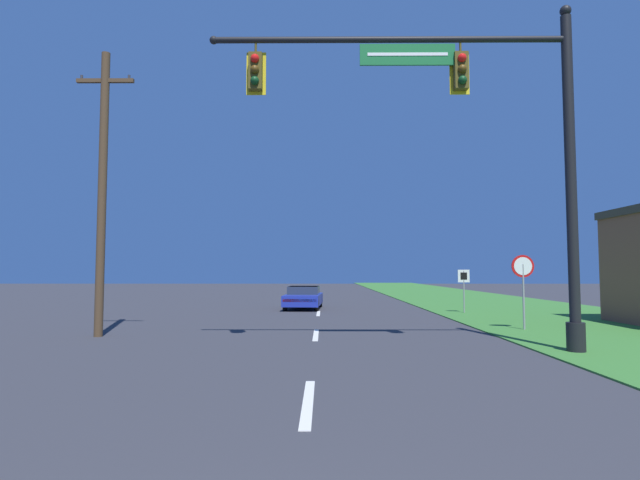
{
  "coord_description": "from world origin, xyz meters",
  "views": [
    {
      "loc": [
        0.23,
        -1.71,
        1.98
      ],
      "look_at": [
        0.0,
        33.56,
        4.22
      ],
      "focal_mm": 28.0,
      "sensor_mm": 36.0,
      "label": 1
    }
  ],
  "objects_px": {
    "signal_mast": "(484,138)",
    "utility_pole_near": "(102,187)",
    "route_sign_post": "(464,281)",
    "stop_sign": "(523,275)",
    "car_ahead": "(304,297)"
  },
  "relations": [
    {
      "from": "signal_mast",
      "to": "utility_pole_near",
      "type": "relative_size",
      "value": 1.04
    },
    {
      "from": "signal_mast",
      "to": "stop_sign",
      "type": "bearing_deg",
      "value": 59.41
    },
    {
      "from": "car_ahead",
      "to": "utility_pole_near",
      "type": "distance_m",
      "value": 13.45
    },
    {
      "from": "signal_mast",
      "to": "route_sign_post",
      "type": "relative_size",
      "value": 4.57
    },
    {
      "from": "stop_sign",
      "to": "utility_pole_near",
      "type": "bearing_deg",
      "value": -173.18
    },
    {
      "from": "signal_mast",
      "to": "car_ahead",
      "type": "bearing_deg",
      "value": 109.38
    },
    {
      "from": "utility_pole_near",
      "to": "route_sign_post",
      "type": "bearing_deg",
      "value": 32.18
    },
    {
      "from": "stop_sign",
      "to": "route_sign_post",
      "type": "height_order",
      "value": "stop_sign"
    },
    {
      "from": "route_sign_post",
      "to": "utility_pole_near",
      "type": "relative_size",
      "value": 0.23
    },
    {
      "from": "route_sign_post",
      "to": "utility_pole_near",
      "type": "bearing_deg",
      "value": -147.82
    },
    {
      "from": "car_ahead",
      "to": "utility_pole_near",
      "type": "xyz_separation_m",
      "value": [
        -5.82,
        -11.45,
        3.99
      ]
    },
    {
      "from": "stop_sign",
      "to": "car_ahead",
      "type": "bearing_deg",
      "value": 128.5
    },
    {
      "from": "stop_sign",
      "to": "utility_pole_near",
      "type": "distance_m",
      "value": 14.0
    },
    {
      "from": "route_sign_post",
      "to": "signal_mast",
      "type": "bearing_deg",
      "value": -103.01
    },
    {
      "from": "signal_mast",
      "to": "utility_pole_near",
      "type": "xyz_separation_m",
      "value": [
        -10.9,
        2.99,
        -0.74
      ]
    }
  ]
}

